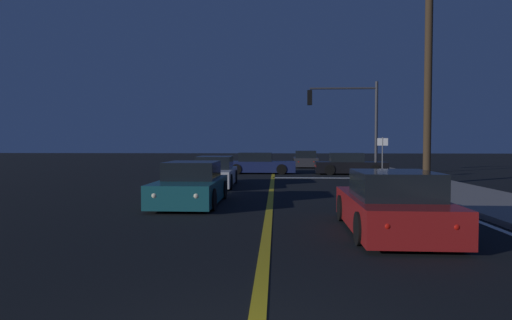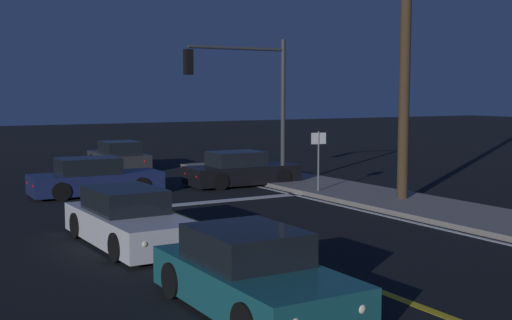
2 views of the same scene
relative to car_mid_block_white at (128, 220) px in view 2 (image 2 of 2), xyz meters
The scene contains 10 objects.
lane_line_center 5.56m from the car_mid_block_white, 61.86° to the right, with size 0.20×37.60×0.01m, color gold.
stop_bar 7.11m from the car_mid_block_white, 41.34° to the left, with size 5.43×0.50×0.01m, color white.
car_mid_block_white is the anchor object (origin of this frame).
car_far_approaching_navy 8.35m from the car_mid_block_white, 78.43° to the left, with size 4.63×1.92×1.34m.
car_side_waiting_charcoal 16.53m from the car_mid_block_white, 71.83° to the left, with size 2.08×4.29×1.34m.
car_distant_tail_black 10.72m from the car_mid_block_white, 46.45° to the left, with size 4.47×2.05×1.34m.
car_following_oncoming_teal 5.71m from the car_mid_block_white, 89.06° to the right, with size 1.95×4.27×1.34m.
traffic_signal_near_right 10.60m from the car_mid_block_white, 43.73° to the left, with size 4.25×0.28×5.66m.
utility_pole_right 11.10m from the car_mid_block_white, ahead, with size 1.48×0.35×10.41m.
street_sign_corner 9.55m from the car_mid_block_white, 26.10° to the left, with size 0.56×0.13×2.26m.
Camera 2 is at (-7.99, 0.75, 3.58)m, focal length 47.40 mm.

